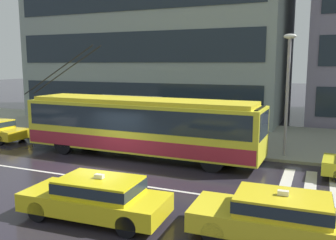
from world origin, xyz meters
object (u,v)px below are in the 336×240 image
object	(u,v)px
trolleybus	(140,125)
street_lamp	(288,84)
taxi_oncoming_near	(97,196)
pedestrian_walking_past	(255,117)
bus_shelter	(127,106)
pedestrian_at_shelter	(121,110)
taxi_oncoming_far	(278,215)
pedestrian_approaching_curb	(197,115)

from	to	relation	value
trolleybus	street_lamp	world-z (taller)	street_lamp
taxi_oncoming_near	pedestrian_walking_past	xyz separation A→B (m)	(2.75, 11.52, 1.01)
bus_shelter	street_lamp	xyz separation A→B (m)	(9.55, -1.21, 1.66)
pedestrian_at_shelter	street_lamp	world-z (taller)	street_lamp
taxi_oncoming_far	pedestrian_approaching_curb	xyz separation A→B (m)	(-5.51, 9.76, 1.13)
pedestrian_at_shelter	street_lamp	bearing A→B (deg)	-5.58
bus_shelter	taxi_oncoming_near	bearing A→B (deg)	-65.19
taxi_oncoming_far	bus_shelter	size ratio (longest dim) A/B	1.06
bus_shelter	pedestrian_approaching_curb	distance (m)	4.72
pedestrian_approaching_curb	pedestrian_walking_past	size ratio (longest dim) A/B	1.05
taxi_oncoming_far	pedestrian_at_shelter	bearing A→B (deg)	136.55
street_lamp	bus_shelter	bearing A→B (deg)	172.76
taxi_oncoming_near	bus_shelter	xyz separation A→B (m)	(-5.02, 10.86, 1.33)
trolleybus	pedestrian_approaching_curb	size ratio (longest dim) A/B	6.47
pedestrian_approaching_curb	pedestrian_walking_past	xyz separation A→B (m)	(3.07, 1.10, -0.12)
taxi_oncoming_near	street_lamp	distance (m)	11.07
pedestrian_walking_past	street_lamp	distance (m)	3.25
trolleybus	bus_shelter	world-z (taller)	trolleybus
taxi_oncoming_far	pedestrian_walking_past	distance (m)	11.18
bus_shelter	pedestrian_at_shelter	bearing A→B (deg)	-139.53
pedestrian_walking_past	pedestrian_approaching_curb	bearing A→B (deg)	-160.30
trolleybus	pedestrian_at_shelter	distance (m)	4.65
taxi_oncoming_far	street_lamp	distance (m)	9.49
pedestrian_approaching_curb	bus_shelter	bearing A→B (deg)	174.66
taxi_oncoming_near	street_lamp	xyz separation A→B (m)	(4.53, 9.65, 2.99)
taxi_oncoming_far	taxi_oncoming_near	bearing A→B (deg)	-172.70
trolleybus	street_lamp	size ratio (longest dim) A/B	2.26
pedestrian_approaching_curb	street_lamp	world-z (taller)	street_lamp
pedestrian_at_shelter	pedestrian_walking_past	distance (m)	8.11
pedestrian_walking_past	bus_shelter	bearing A→B (deg)	-175.15
taxi_oncoming_near	pedestrian_at_shelter	xyz separation A→B (m)	(-5.31, 10.61, 1.09)
taxi_oncoming_near	bus_shelter	distance (m)	12.04
bus_shelter	pedestrian_approaching_curb	bearing A→B (deg)	-5.34
street_lamp	trolleybus	bearing A→B (deg)	-159.69
bus_shelter	trolleybus	bearing A→B (deg)	-52.75
pedestrian_approaching_curb	taxi_oncoming_far	bearing A→B (deg)	-60.55
trolleybus	taxi_oncoming_far	world-z (taller)	trolleybus
pedestrian_approaching_curb	pedestrian_walking_past	world-z (taller)	pedestrian_approaching_curb
pedestrian_at_shelter	trolleybus	bearing A→B (deg)	-48.00
trolleybus	taxi_oncoming_near	bearing A→B (deg)	-72.88
taxi_oncoming_near	pedestrian_at_shelter	distance (m)	11.92
taxi_oncoming_far	pedestrian_approaching_curb	bearing A→B (deg)	119.45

